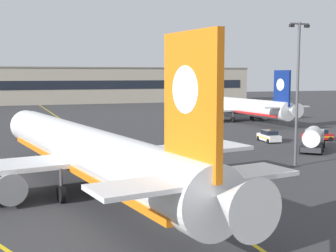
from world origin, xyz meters
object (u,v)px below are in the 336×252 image
object	(u,v)px
airliner_foreground	(86,152)
service_car_second	(269,136)
service_truck_fuel_white	(313,139)
service_car_fourth	(318,135)
airliner_background	(238,107)
safety_cone_by_nose_gear	(79,156)
apron_lamp_post	(297,92)

from	to	relation	value
airliner_foreground	service_car_second	world-z (taller)	airliner_foreground
service_truck_fuel_white	service_car_fourth	bearing A→B (deg)	49.60
service_car_fourth	airliner_foreground	bearing A→B (deg)	-152.63
airliner_foreground	airliner_background	world-z (taller)	airliner_foreground
service_car_fourth	service_truck_fuel_white	bearing A→B (deg)	-130.40
service_truck_fuel_white	service_car_second	bearing A→B (deg)	96.73
airliner_foreground	service_truck_fuel_white	distance (m)	32.33
airliner_background	service_car_second	distance (m)	29.17
service_car_second	service_truck_fuel_white	world-z (taller)	service_truck_fuel_white
airliner_background	service_truck_fuel_white	world-z (taller)	airliner_background
service_truck_fuel_white	safety_cone_by_nose_gear	bearing A→B (deg)	171.09
airliner_foreground	service_car_second	bearing A→B (deg)	34.67
airliner_foreground	service_car_fourth	distance (m)	41.08
apron_lamp_post	service_car_second	size ratio (longest dim) A/B	3.41
airliner_foreground	service_truck_fuel_white	bearing A→B (deg)	20.88
service_car_second	safety_cone_by_nose_gear	distance (m)	27.80
service_car_second	service_truck_fuel_white	xyz separation A→B (m)	(1.02, -8.65, 0.72)
service_car_second	airliner_background	bearing A→B (deg)	70.96
service_car_second	apron_lamp_post	bearing A→B (deg)	-112.64
service_car_fourth	service_truck_fuel_white	world-z (taller)	service_truck_fuel_white
airliner_background	service_car_fourth	xyz separation A→B (m)	(-2.21, -28.80, -2.20)
apron_lamp_post	service_car_second	bearing A→B (deg)	67.36
service_car_fourth	service_truck_fuel_white	xyz separation A→B (m)	(-6.25, -7.35, 0.72)
apron_lamp_post	service_car_second	xyz separation A→B (m)	(6.82, 16.36, -6.92)
apron_lamp_post	service_car_fourth	xyz separation A→B (m)	(14.10, 15.06, -6.92)
airliner_foreground	service_truck_fuel_white	xyz separation A→B (m)	(30.16, 11.50, -1.88)
airliner_background	safety_cone_by_nose_gear	xyz separation A→B (m)	(-36.97, -31.68, -2.72)
airliner_background	apron_lamp_post	distance (m)	47.03
airliner_foreground	service_car_fourth	bearing A→B (deg)	27.37
airliner_foreground	safety_cone_by_nose_gear	world-z (taller)	airliner_foreground
safety_cone_by_nose_gear	airliner_background	bearing A→B (deg)	40.59
service_car_fourth	safety_cone_by_nose_gear	bearing A→B (deg)	-175.26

